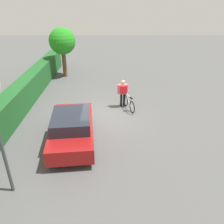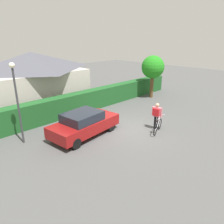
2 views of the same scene
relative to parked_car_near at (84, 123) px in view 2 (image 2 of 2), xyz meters
name	(u,v)px [view 2 (image 2 of 2)]	position (x,y,z in m)	size (l,w,h in m)	color
ground_plane	(130,130)	(2.49, -1.41, -0.75)	(60.00, 60.00, 0.00)	#4E4E4E
hedge_row	(82,102)	(2.49, 3.47, 0.01)	(20.82, 0.90, 1.52)	#1D5423
house_distant	(33,78)	(0.93, 7.86, 1.46)	(7.98, 5.79, 4.31)	beige
parked_car_near	(84,123)	(0.00, 0.00, 0.00)	(4.35, 2.24, 1.44)	maroon
bicycle	(158,126)	(3.39, -2.77, -0.36)	(1.65, 0.69, 0.99)	black
person_rider	(157,114)	(3.70, -2.44, 0.27)	(0.40, 0.67, 1.67)	black
street_lamp	(16,93)	(-2.92, 1.62, 2.03)	(0.28, 0.28, 4.30)	#38383D
tree_kerbside	(153,68)	(9.64, 2.06, 2.06)	(2.07, 2.07, 3.89)	brown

